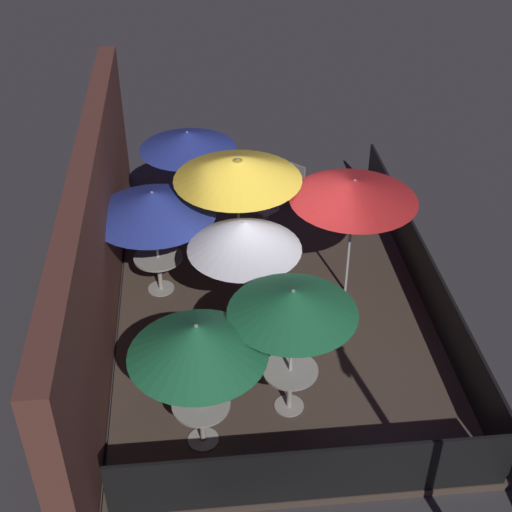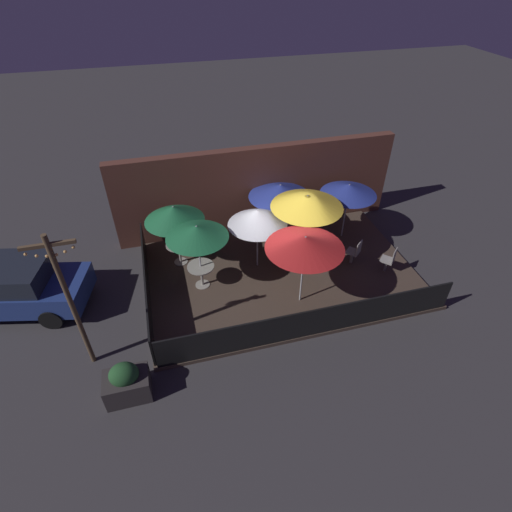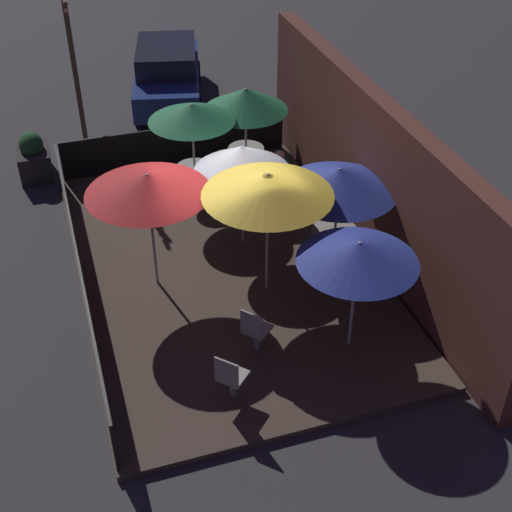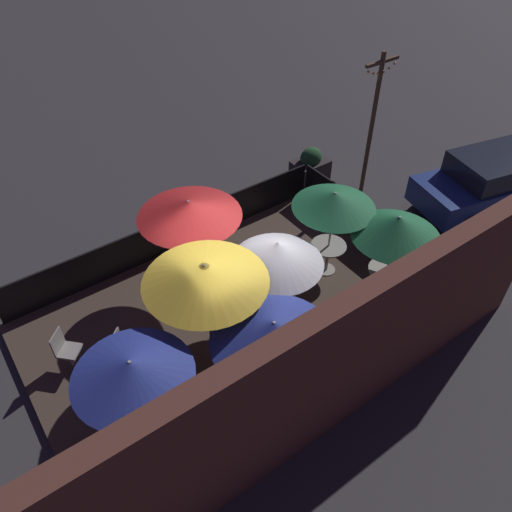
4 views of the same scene
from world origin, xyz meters
TOP-DOWN VIEW (x-y plane):
  - ground_plane at (0.00, 0.00)m, footprint 60.00×60.00m
  - patio_deck at (0.00, 0.00)m, footprint 8.51×5.50m
  - building_wall at (0.00, 2.98)m, footprint 10.11×0.36m
  - fence_front at (0.00, -2.70)m, footprint 8.31×0.05m
  - fence_side_left at (-4.21, 0.00)m, footprint 0.05×5.30m
  - patio_umbrella_0 at (-2.56, 0.07)m, footprint 1.81×1.81m
  - patio_umbrella_1 at (-3.09, 1.38)m, footprint 1.86×1.86m
  - patio_umbrella_2 at (0.54, 2.02)m, footprint 2.16×2.16m
  - patio_umbrella_3 at (0.15, -1.35)m, footprint 2.18×2.18m
  - patio_umbrella_4 at (-0.65, 0.56)m, footprint 1.84×1.84m
  - patio_umbrella_5 at (2.76, 1.39)m, footprint 1.92×1.92m
  - patio_umbrella_6 at (0.92, 0.54)m, footprint 2.26×2.26m
  - dining_table_0 at (-2.56, 0.07)m, footprint 0.82×0.82m
  - dining_table_1 at (-3.09, 1.38)m, footprint 0.82×0.82m
  - dining_table_2 at (0.54, 2.02)m, footprint 0.88×0.88m
  - patio_chair_0 at (3.34, -0.84)m, footprint 0.57×0.57m
  - patio_chair_1 at (2.46, -0.17)m, footprint 0.56×0.56m
  - patron_0 at (-1.98, 1.79)m, footprint 0.56×0.56m
  - planter_box at (-4.86, -3.22)m, footprint 1.04×0.73m
  - light_post at (-5.76, -1.95)m, footprint 1.10×0.12m
  - parked_car_0 at (-7.97, 0.62)m, footprint 4.51×2.62m

SIDE VIEW (x-z plane):
  - ground_plane at x=0.00m, z-range 0.00..0.00m
  - patio_deck at x=0.00m, z-range 0.00..0.12m
  - planter_box at x=-4.86m, z-range -0.07..1.03m
  - fence_front at x=0.00m, z-range 0.12..1.07m
  - fence_side_left at x=-4.21m, z-range 0.12..1.07m
  - patio_chair_0 at x=3.34m, z-range 0.16..1.06m
  - patio_chair_1 at x=2.46m, z-range 0.16..1.07m
  - patron_0 at x=-1.98m, z-range 0.04..1.21m
  - dining_table_2 at x=0.54m, z-range 0.33..1.07m
  - dining_table_1 at x=-3.09m, z-range 0.33..1.08m
  - dining_table_0 at x=-2.56m, z-range 0.34..1.11m
  - parked_car_0 at x=-7.97m, z-range 0.04..1.66m
  - building_wall at x=0.00m, z-range 0.00..3.17m
  - patio_umbrella_2 at x=0.54m, z-range 0.92..2.99m
  - patio_umbrella_4 at x=-0.65m, z-range 0.93..3.06m
  - patio_umbrella_5 at x=2.76m, z-range 0.98..3.07m
  - patio_umbrella_1 at x=-3.09m, z-range 0.95..3.12m
  - patio_umbrella_0 at x=-2.56m, z-range 1.04..3.26m
  - light_post at x=-5.76m, z-range 0.23..4.24m
  - patio_umbrella_3 at x=0.15m, z-range 1.09..3.42m
  - patio_umbrella_6 at x=0.92m, z-range 1.12..3.54m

